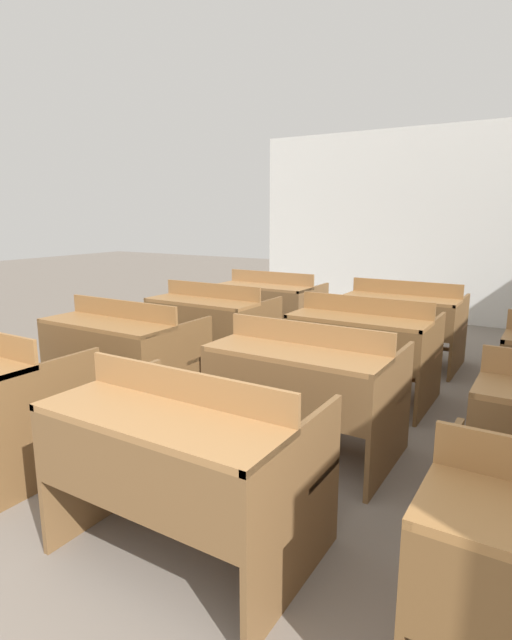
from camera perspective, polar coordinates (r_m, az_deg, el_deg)
name	(u,v)px	position (r m, az deg, el deg)	size (l,w,h in m)	color
wall_back	(462,226)	(7.56, 22.47, 9.88)	(6.10, 0.06, 2.74)	silver
bench_front_center	(185,457)	(2.31, -8.11, -15.22)	(1.11, 0.80, 0.87)	brown
bench_second_left	(123,350)	(4.11, -14.92, -3.29)	(1.11, 0.80, 0.87)	brown
bench_second_center	(306,384)	(3.20, 5.70, -7.30)	(1.11, 0.80, 0.87)	brown
bench_third_left	(212,323)	(4.95, -5.08, -0.37)	(1.11, 0.80, 0.87)	brown
bench_third_center	(363,344)	(4.23, 12.14, -2.73)	(1.11, 0.80, 0.87)	brown
bench_back_left	(270,305)	(5.93, 1.65, 1.72)	(1.11, 0.80, 0.87)	brown
bench_back_center	(403,320)	(5.33, 16.49, 0.05)	(1.11, 0.80, 0.87)	brown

